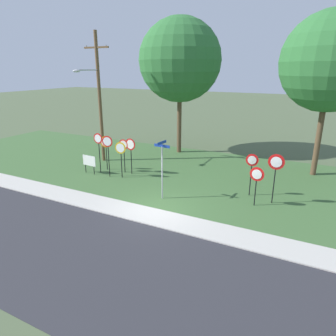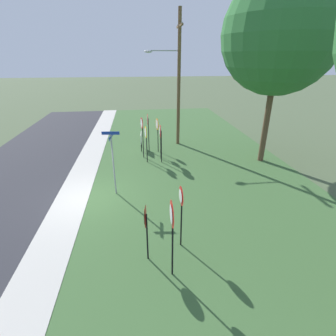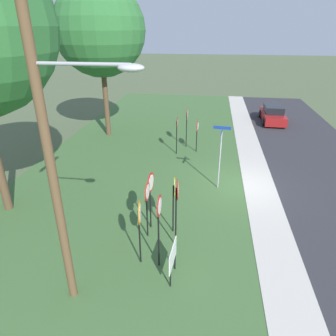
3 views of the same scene
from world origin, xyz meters
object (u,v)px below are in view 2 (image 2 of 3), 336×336
(stop_sign_far_right, at_px, (160,135))
(stop_sign_center_tall, at_px, (157,128))
(stop_sign_far_left, at_px, (142,129))
(yield_sign_near_right, at_px, (172,221))
(stop_sign_near_right, at_px, (148,125))
(utility_pole, at_px, (177,77))
(yield_sign_near_left, at_px, (145,221))
(street_name_post, at_px, (113,158))
(notice_board, at_px, (141,139))
(yield_sign_far_left, at_px, (181,203))
(stop_sign_near_left, at_px, (161,136))
(oak_tree_left, at_px, (280,35))
(stop_sign_far_center, at_px, (146,137))

(stop_sign_far_right, relative_size, stop_sign_center_tall, 0.96)
(stop_sign_far_left, height_order, yield_sign_near_right, stop_sign_far_left)
(stop_sign_near_right, distance_m, utility_pole, 4.09)
(yield_sign_near_left, distance_m, street_name_post, 4.90)
(yield_sign_near_right, bearing_deg, street_name_post, -159.53)
(stop_sign_far_left, bearing_deg, yield_sign_near_left, -10.35)
(street_name_post, xyz_separation_m, notice_board, (-6.34, 1.46, -1.06))
(stop_sign_far_left, xyz_separation_m, notice_board, (-1.58, -0.07, -1.16))
(stop_sign_far_right, bearing_deg, street_name_post, -30.92)
(yield_sign_far_left, relative_size, street_name_post, 0.75)
(stop_sign_far_left, distance_m, notice_board, 1.97)
(street_name_post, xyz_separation_m, utility_pole, (-7.46, 4.20, 3.11))
(stop_sign_far_left, bearing_deg, stop_sign_center_tall, 124.58)
(street_name_post, bearing_deg, yield_sign_near_right, 26.21)
(stop_sign_near_left, distance_m, street_name_post, 4.61)
(utility_pole, distance_m, oak_tree_left, 6.98)
(stop_sign_far_center, distance_m, stop_sign_center_tall, 2.08)
(stop_sign_near_right, bearing_deg, utility_pole, 125.99)
(yield_sign_near_left, relative_size, yield_sign_near_right, 0.78)
(stop_sign_near_right, bearing_deg, notice_board, -133.26)
(stop_sign_center_tall, relative_size, yield_sign_near_right, 0.89)
(stop_sign_far_right, bearing_deg, stop_sign_far_left, -109.67)
(stop_sign_far_left, bearing_deg, street_name_post, -27.01)
(yield_sign_near_left, bearing_deg, notice_board, -174.31)
(stop_sign_near_left, height_order, street_name_post, street_name_post)
(yield_sign_near_right, bearing_deg, stop_sign_far_left, -177.22)
(yield_sign_far_left, bearing_deg, yield_sign_near_right, -23.16)
(stop_sign_near_left, relative_size, yield_sign_far_left, 1.01)
(stop_sign_far_left, distance_m, utility_pole, 4.84)
(yield_sign_near_left, bearing_deg, oak_tree_left, 141.59)
(stop_sign_far_right, height_order, utility_pole, utility_pole)
(stop_sign_center_tall, bearing_deg, stop_sign_near_left, -7.14)
(stop_sign_center_tall, height_order, oak_tree_left, oak_tree_left)
(street_name_post, height_order, oak_tree_left, oak_tree_left)
(yield_sign_near_left, height_order, oak_tree_left, oak_tree_left)
(stop_sign_far_center, xyz_separation_m, oak_tree_left, (0.62, 7.53, 5.66))
(stop_sign_near_left, bearing_deg, stop_sign_far_left, -125.88)
(stop_sign_near_right, relative_size, yield_sign_far_left, 1.13)
(utility_pole, bearing_deg, yield_sign_near_right, -9.38)
(stop_sign_near_right, distance_m, oak_tree_left, 9.45)
(stop_sign_far_right, height_order, notice_board, stop_sign_far_right)
(stop_sign_far_center, height_order, yield_sign_near_right, yield_sign_near_right)
(stop_sign_far_left, distance_m, street_name_post, 5.00)
(yield_sign_near_left, relative_size, oak_tree_left, 0.20)
(stop_sign_near_left, bearing_deg, stop_sign_near_right, -156.23)
(stop_sign_near_right, height_order, oak_tree_left, oak_tree_left)
(yield_sign_near_left, relative_size, notice_board, 1.68)
(yield_sign_far_left, bearing_deg, stop_sign_center_tall, 177.51)
(yield_sign_near_left, distance_m, utility_pole, 12.96)
(stop_sign_near_left, height_order, stop_sign_near_right, stop_sign_near_right)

